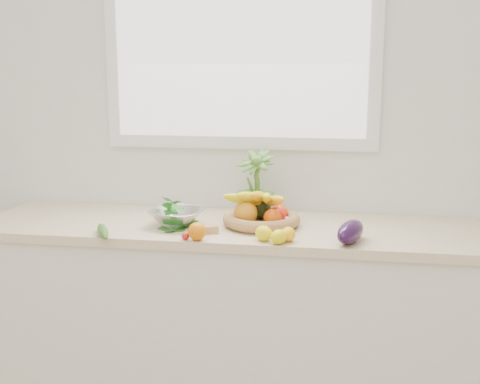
% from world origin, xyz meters
% --- Properties ---
extents(back_wall, '(4.50, 0.02, 2.70)m').
position_xyz_m(back_wall, '(0.00, 2.25, 1.35)').
color(back_wall, white).
rests_on(back_wall, ground).
extents(counter_cabinet, '(2.20, 0.58, 0.86)m').
position_xyz_m(counter_cabinet, '(0.00, 1.95, 0.43)').
color(counter_cabinet, silver).
rests_on(counter_cabinet, ground).
extents(countertop, '(2.24, 0.62, 0.04)m').
position_xyz_m(countertop, '(0.00, 1.95, 0.88)').
color(countertop, beige).
rests_on(countertop, counter_cabinet).
extents(window_frame, '(1.30, 0.03, 1.10)m').
position_xyz_m(window_frame, '(0.00, 2.23, 1.75)').
color(window_frame, white).
rests_on(window_frame, back_wall).
extents(window_pane, '(1.18, 0.01, 0.98)m').
position_xyz_m(window_pane, '(0.00, 2.21, 1.75)').
color(window_pane, white).
rests_on(window_pane, window_frame).
extents(orange_loose, '(0.08, 0.08, 0.07)m').
position_xyz_m(orange_loose, '(-0.08, 1.67, 0.94)').
color(orange_loose, orange).
rests_on(orange_loose, countertop).
extents(lemon_a, '(0.07, 0.08, 0.06)m').
position_xyz_m(lemon_a, '(0.28, 1.72, 0.93)').
color(lemon_a, '#FFB60D').
rests_on(lemon_a, countertop).
extents(lemon_b, '(0.09, 0.09, 0.06)m').
position_xyz_m(lemon_b, '(0.25, 1.67, 0.93)').
color(lemon_b, yellow).
rests_on(lemon_b, countertop).
extents(lemon_c, '(0.10, 0.10, 0.06)m').
position_xyz_m(lemon_c, '(0.18, 1.71, 0.93)').
color(lemon_c, yellow).
rests_on(lemon_c, countertop).
extents(apple, '(0.10, 0.10, 0.08)m').
position_xyz_m(apple, '(0.21, 1.94, 0.94)').
color(apple, red).
rests_on(apple, countertop).
extents(ginger, '(0.11, 0.08, 0.03)m').
position_xyz_m(ginger, '(-0.07, 1.78, 0.92)').
color(ginger, tan).
rests_on(ginger, countertop).
extents(garlic_a, '(0.07, 0.07, 0.05)m').
position_xyz_m(garlic_a, '(0.19, 1.92, 0.92)').
color(garlic_a, white).
rests_on(garlic_a, countertop).
extents(garlic_b, '(0.05, 0.05, 0.04)m').
position_xyz_m(garlic_b, '(0.25, 1.95, 0.92)').
color(garlic_b, silver).
rests_on(garlic_b, countertop).
extents(garlic_c, '(0.07, 0.07, 0.05)m').
position_xyz_m(garlic_c, '(0.22, 1.88, 0.92)').
color(garlic_c, white).
rests_on(garlic_c, countertop).
extents(eggplant, '(0.15, 0.24, 0.09)m').
position_xyz_m(eggplant, '(0.52, 1.74, 0.94)').
color(eggplant, '#260D31').
rests_on(eggplant, countertop).
extents(cucumber, '(0.14, 0.21, 0.04)m').
position_xyz_m(cucumber, '(-0.48, 1.67, 0.92)').
color(cucumber, '#2C5719').
rests_on(cucumber, countertop).
extents(radish, '(0.03, 0.03, 0.03)m').
position_xyz_m(radish, '(-0.13, 1.67, 0.92)').
color(radish, red).
rests_on(radish, countertop).
extents(potted_herb, '(0.24, 0.24, 0.32)m').
position_xyz_m(potted_herb, '(0.10, 2.07, 1.05)').
color(potted_herb, '#4F832F').
rests_on(potted_herb, countertop).
extents(fruit_basket, '(0.39, 0.39, 0.18)m').
position_xyz_m(fruit_basket, '(0.14, 1.94, 0.95)').
color(fruit_basket, tan).
rests_on(fruit_basket, countertop).
extents(colander_with_spinach, '(0.28, 0.28, 0.12)m').
position_xyz_m(colander_with_spinach, '(-0.22, 1.88, 0.96)').
color(colander_with_spinach, white).
rests_on(colander_with_spinach, countertop).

